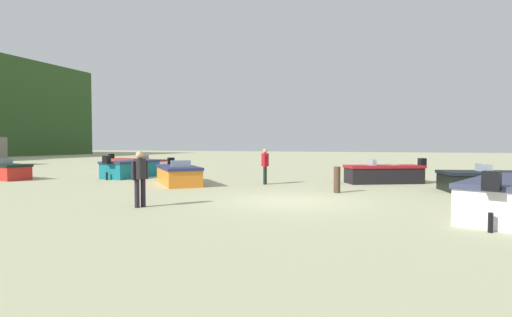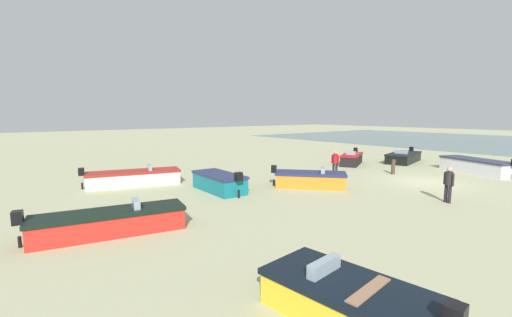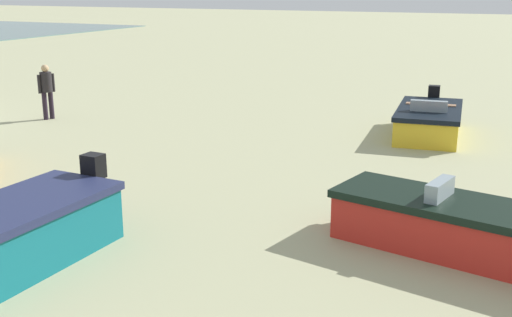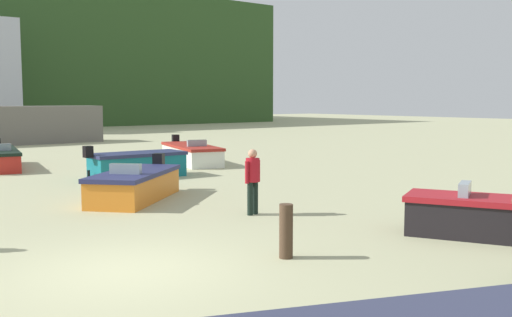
{
  "view_description": "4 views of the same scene",
  "coord_description": "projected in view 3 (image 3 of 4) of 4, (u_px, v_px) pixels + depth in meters",
  "views": [
    {
      "loc": [
        -12.0,
        -3.17,
        1.82
      ],
      "look_at": [
        2.18,
        2.04,
        1.26
      ],
      "focal_mm": 27.31,
      "sensor_mm": 36.0,
      "label": 1
    },
    {
      "loc": [
        -8.81,
        19.58,
        3.93
      ],
      "look_at": [
        7.7,
        6.51,
        1.14
      ],
      "focal_mm": 23.48,
      "sensor_mm": 36.0,
      "label": 2
    },
    {
      "loc": [
        11.76,
        17.23,
        3.91
      ],
      "look_at": [
        2.43,
        12.95,
        1.09
      ],
      "focal_mm": 44.93,
      "sensor_mm": 36.0,
      "label": 3
    },
    {
      "loc": [
        -4.17,
        -8.77,
        2.82
      ],
      "look_at": [
        7.25,
        5.71,
        0.98
      ],
      "focal_mm": 41.27,
      "sensor_mm": 36.0,
      "label": 4
    }
  ],
  "objects": [
    {
      "name": "boat_yellow_1",
      "position": [
        429.0,
        121.0,
        16.93
      ],
      "size": [
        3.66,
        1.97,
        1.08
      ],
      "rotation": [
        0.0,
        0.0,
        4.82
      ],
      "color": "gold",
      "rests_on": "ground"
    },
    {
      "name": "boat_red_4",
      "position": [
        493.0,
        234.0,
        9.24
      ],
      "size": [
        2.21,
        5.06,
        1.11
      ],
      "rotation": [
        0.0,
        0.0,
        2.94
      ],
      "color": "red",
      "rests_on": "ground"
    },
    {
      "name": "boat_teal_6",
      "position": [
        10.0,
        237.0,
        8.99
      ],
      "size": [
        3.7,
        1.57,
        1.24
      ],
      "rotation": [
        0.0,
        0.0,
        4.68
      ],
      "color": "#136C79",
      "rests_on": "ground"
    },
    {
      "name": "beach_walker_foreground",
      "position": [
        47.0,
        87.0,
        18.84
      ],
      "size": [
        0.53,
        0.44,
        1.62
      ],
      "rotation": [
        0.0,
        0.0,
        2.78
      ],
      "color": "#251C29",
      "rests_on": "ground"
    }
  ]
}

